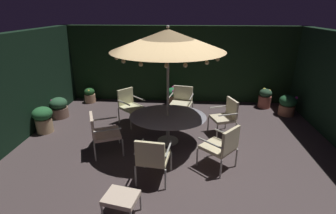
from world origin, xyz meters
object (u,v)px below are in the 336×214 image
(patio_chair_south, at_px, (102,131))
(potted_plant_back_center, at_px, (59,107))
(patio_chair_northeast, at_px, (226,115))
(potted_plant_back_right, at_px, (287,105))
(potted_plant_front_corner, at_px, (43,119))
(potted_plant_left_near, at_px, (265,98))
(patio_chair_southeast, at_px, (129,104))
(patio_umbrella, at_px, (168,40))
(patio_chair_southwest, at_px, (152,156))
(potted_plant_right_near, at_px, (90,95))
(patio_dining_table, at_px, (168,119))
(patio_chair_east, at_px, (182,100))
(potted_plant_back_left, at_px, (172,96))
(patio_chair_north, at_px, (222,145))
(ottoman_footrest, at_px, (121,198))

(patio_chair_south, height_order, potted_plant_back_center, patio_chair_south)
(patio_chair_northeast, distance_m, potted_plant_back_right, 2.55)
(potted_plant_front_corner, bearing_deg, potted_plant_left_near, 19.39)
(patio_chair_southeast, xyz_separation_m, potted_plant_back_right, (4.75, 0.90, -0.24))
(patio_umbrella, height_order, potted_plant_back_center, patio_umbrella)
(patio_chair_southwest, distance_m, potted_plant_right_near, 5.00)
(patio_dining_table, relative_size, patio_umbrella, 0.67)
(patio_chair_south, distance_m, potted_plant_back_center, 2.72)
(patio_chair_south, relative_size, potted_plant_back_right, 1.48)
(patio_chair_southwest, bearing_deg, potted_plant_right_near, 123.83)
(patio_umbrella, bearing_deg, potted_plant_right_near, 138.74)
(potted_plant_back_right, bearing_deg, potted_plant_front_corner, -166.52)
(patio_chair_northeast, relative_size, potted_plant_front_corner, 1.35)
(patio_chair_northeast, xyz_separation_m, patio_chair_east, (-1.17, 1.02, -0.01))
(patio_chair_east, bearing_deg, patio_umbrella, -101.25)
(potted_plant_right_near, height_order, potted_plant_back_right, potted_plant_back_right)
(potted_plant_back_left, xyz_separation_m, potted_plant_back_center, (-3.38, -1.29, -0.02))
(patio_chair_south, xyz_separation_m, potted_plant_back_center, (-1.96, 1.87, -0.23))
(patio_dining_table, bearing_deg, patio_chair_south, -157.08)
(potted_plant_back_center, bearing_deg, patio_chair_north, -26.77)
(patio_chair_south, bearing_deg, patio_dining_table, 22.92)
(potted_plant_front_corner, bearing_deg, patio_chair_southeast, 19.19)
(patio_dining_table, xyz_separation_m, potted_plant_right_near, (-2.95, 2.59, -0.35))
(patio_chair_southwest, xyz_separation_m, potted_plant_right_near, (-2.78, 4.15, -0.30))
(patio_chair_southwest, relative_size, ottoman_footrest, 1.63)
(patio_dining_table, relative_size, patio_chair_southwest, 1.94)
(patio_chair_north, relative_size, potted_plant_back_left, 1.57)
(patio_chair_southeast, xyz_separation_m, potted_plant_front_corner, (-2.17, -0.75, -0.19))
(patio_chair_southwest, xyz_separation_m, potted_plant_front_corner, (-3.17, 1.84, -0.17))
(patio_chair_northeast, xyz_separation_m, potted_plant_back_right, (2.10, 1.42, -0.22))
(patio_chair_north, bearing_deg, potted_plant_right_near, 138.59)
(patio_chair_north, relative_size, potted_plant_left_near, 1.49)
(patio_chair_north, distance_m, patio_chair_southwest, 1.44)
(ottoman_footrest, relative_size, potted_plant_front_corner, 0.83)
(patio_chair_north, xyz_separation_m, potted_plant_left_near, (1.89, 3.58, -0.23))
(ottoman_footrest, bearing_deg, patio_umbrella, 77.15)
(potted_plant_right_near, bearing_deg, patio_chair_southeast, -41.15)
(patio_chair_south, height_order, patio_chair_southwest, patio_chair_southwest)
(patio_chair_southwest, height_order, potted_plant_right_near, patio_chair_southwest)
(patio_chair_northeast, relative_size, potted_plant_left_near, 1.46)
(patio_dining_table, bearing_deg, potted_plant_front_corner, 175.19)
(patio_umbrella, xyz_separation_m, potted_plant_back_center, (-3.40, 1.26, -2.16))
(potted_plant_right_near, relative_size, potted_plant_back_left, 0.83)
(potted_plant_back_left, height_order, potted_plant_front_corner, potted_plant_front_corner)
(patio_chair_southeast, bearing_deg, potted_plant_back_center, 174.20)
(potted_plant_left_near, height_order, potted_plant_back_left, potted_plant_left_near)
(patio_umbrella, xyz_separation_m, potted_plant_left_near, (3.07, 2.54, -2.14))
(potted_plant_back_right, bearing_deg, patio_chair_southwest, -137.00)
(patio_chair_southeast, height_order, patio_chair_south, patio_chair_southeast)
(patio_chair_north, distance_m, patio_chair_northeast, 1.59)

